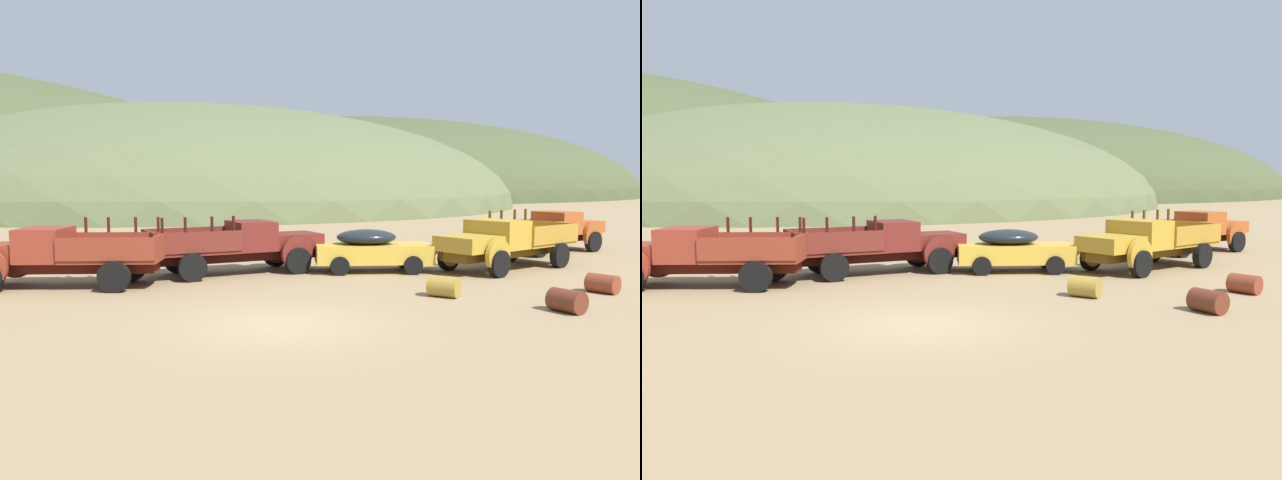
% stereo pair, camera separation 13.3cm
% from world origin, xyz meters
% --- Properties ---
extents(ground_plane, '(300.00, 300.00, 0.00)m').
position_xyz_m(ground_plane, '(0.00, 0.00, 0.00)').
color(ground_plane, '#937A56').
extents(hill_distant, '(84.49, 85.67, 25.61)m').
position_xyz_m(hill_distant, '(10.69, 72.53, 0.00)').
color(hill_distant, '#56603D').
rests_on(hill_distant, ground).
extents(hill_far_right, '(107.47, 58.94, 27.34)m').
position_xyz_m(hill_far_right, '(44.44, 83.26, 0.00)').
color(hill_far_right, '#424C2D').
rests_on(hill_far_right, ground).
extents(truck_rust_red, '(6.42, 3.78, 2.16)m').
position_xyz_m(truck_rust_red, '(-5.20, 7.43, 1.01)').
color(truck_rust_red, '#42140D').
rests_on(truck_rust_red, ground).
extents(truck_oxblood, '(6.44, 2.79, 2.16)m').
position_xyz_m(truck_oxblood, '(1.41, 8.11, 1.00)').
color(truck_oxblood, black).
rests_on(truck_oxblood, ground).
extents(car_faded_yellow, '(4.77, 3.00, 1.57)m').
position_xyz_m(car_faded_yellow, '(5.90, 6.68, 0.81)').
color(car_faded_yellow, gold).
rests_on(car_faded_yellow, ground).
extents(truck_mustard, '(6.65, 3.90, 2.16)m').
position_xyz_m(truck_mustard, '(10.33, 5.33, 1.01)').
color(truck_mustard, '#593D12').
rests_on(truck_mustard, ground).
extents(truck_oxide_orange, '(6.58, 3.17, 1.89)m').
position_xyz_m(truck_oxide_orange, '(16.51, 9.16, 0.99)').
color(truck_oxide_orange, '#51220D').
rests_on(truck_oxide_orange, ground).
extents(oil_drum_tipped, '(1.00, 1.05, 0.62)m').
position_xyz_m(oil_drum_tipped, '(5.47, 1.49, 0.31)').
color(oil_drum_tipped, olive).
rests_on(oil_drum_tipped, ground).
extents(oil_drum_by_truck, '(0.80, 1.00, 0.57)m').
position_xyz_m(oil_drum_by_truck, '(10.26, 0.27, 0.29)').
color(oil_drum_by_truck, brown).
rests_on(oil_drum_by_truck, ground).
extents(oil_drum_foreground, '(0.74, 0.96, 0.60)m').
position_xyz_m(oil_drum_foreground, '(7.27, -1.45, 0.30)').
color(oil_drum_foreground, '#5B2819').
rests_on(oil_drum_foreground, ground).
extents(bush_front_left, '(1.10, 0.89, 0.68)m').
position_xyz_m(bush_front_left, '(-6.17, 10.91, 0.19)').
color(bush_front_left, olive).
rests_on(bush_front_left, ground).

